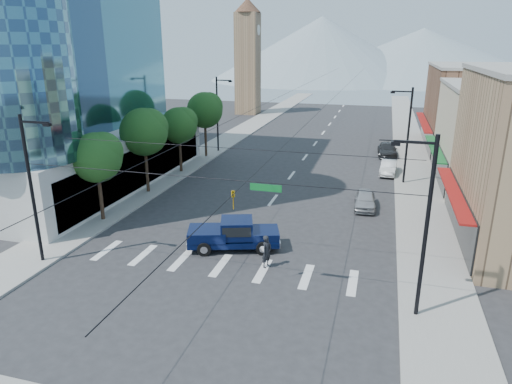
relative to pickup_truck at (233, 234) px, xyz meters
The scene contains 19 objects.
ground 4.13m from the pickup_truck, 86.84° to the right, with size 160.00×160.00×0.00m, color #28282B.
sidewalk_left 37.90m from the pickup_truck, 108.12° to the left, with size 4.00×120.00×0.15m, color gray.
sidewalk_right 38.04m from the pickup_truck, 71.25° to the left, with size 4.00×120.00×0.15m, color gray.
shop_far 41.49m from the pickup_truck, 60.68° to the left, with size 12.00×18.00×10.00m, color brown.
clock_tower 61.01m from the pickup_truck, 105.68° to the left, with size 4.80×4.80×20.40m.
mountain_left 147.09m from the pickup_truck, 95.78° to the left, with size 80.00×80.00×22.00m, color gray.
mountain_right 157.51m from the pickup_truck, 82.61° to the left, with size 90.00×90.00×18.00m, color gray.
tree_near 11.74m from the pickup_truck, 169.02° to the left, with size 3.65×3.64×6.71m.
tree_midnear 14.88m from the pickup_truck, 140.00° to the left, with size 4.09×4.09×7.52m.
tree_midfar 19.82m from the pickup_truck, 123.97° to the left, with size 3.65×3.64×6.71m.
tree_far 25.93m from the pickup_truck, 115.15° to the left, with size 4.09×4.09×7.52m.
signal_rig 6.17m from the pickup_truck, 85.27° to the right, with size 21.80×0.20×9.00m.
lamp_pole_nw 28.30m from the pickup_truck, 111.88° to the left, with size 2.00×0.25×9.00m.
lamp_pole_ne 21.40m from the pickup_truck, 58.84° to the left, with size 2.00×0.25×9.00m.
pickup_truck is the anchor object (origin of this frame).
pedestrian 3.33m from the pickup_truck, 35.30° to the right, with size 0.73×0.48×2.01m, color black.
parked_car_near 12.82m from the pickup_truck, 52.40° to the left, with size 1.69×4.19×1.43m, color #A6A7AA.
parked_car_mid 23.15m from the pickup_truck, 65.44° to the left, with size 1.48×4.25×1.40m, color silver.
parked_car_far 30.71m from the pickup_truck, 72.04° to the left, with size 2.12×5.22×1.51m, color #27282A.
Camera 1 is at (8.49, -21.68, 12.69)m, focal length 32.00 mm.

